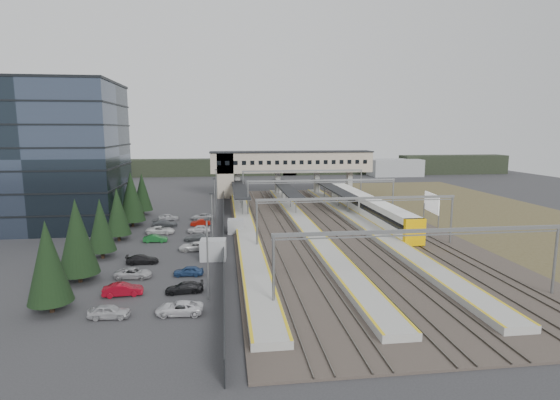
{
  "coord_description": "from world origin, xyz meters",
  "views": [
    {
      "loc": [
        -6.27,
        -65.78,
        16.28
      ],
      "look_at": [
        3.53,
        10.47,
        4.0
      ],
      "focal_mm": 28.0,
      "sensor_mm": 36.0,
      "label": 1
    }
  ],
  "objects": [
    {
      "name": "ground",
      "position": [
        0.0,
        0.0,
        0.0
      ],
      "size": [
        220.0,
        220.0,
        0.0
      ],
      "primitive_type": "plane",
      "color": "#2B2B2D",
      "rests_on": "ground"
    },
    {
      "name": "office_building",
      "position": [
        -36.0,
        12.0,
        12.19
      ],
      "size": [
        24.3,
        18.3,
        24.3
      ],
      "color": "#303A4C",
      "rests_on": "ground"
    },
    {
      "name": "fence",
      "position": [
        -6.5,
        5.0,
        1.0
      ],
      "size": [
        0.08,
        90.0,
        2.0
      ],
      "color": "#26282B",
      "rests_on": "ground"
    },
    {
      "name": "treeline_far",
      "position": [
        23.81,
        92.28,
        2.95
      ],
      "size": [
        170.0,
        19.0,
        7.0
      ],
      "color": "black",
      "rests_on": "ground"
    },
    {
      "name": "conifer_row",
      "position": [
        -22.0,
        -3.86,
        4.84
      ],
      "size": [
        4.42,
        49.82,
        9.5
      ],
      "color": "black",
      "rests_on": "ground"
    },
    {
      "name": "train",
      "position": [
        20.0,
        11.29,
        2.16
      ],
      "size": [
        3.02,
        42.0,
        3.8
      ],
      "color": "white",
      "rests_on": "ground"
    },
    {
      "name": "rail_corridor",
      "position": [
        9.34,
        5.0,
        0.29
      ],
      "size": [
        34.0,
        90.0,
        0.92
      ],
      "color": "#312C27",
      "rests_on": "ground"
    },
    {
      "name": "scrub_east",
      "position": [
        45.0,
        5.0,
        0.03
      ],
      "size": [
        34.0,
        120.0,
        0.06
      ],
      "color": "#494024",
      "rests_on": "ground"
    },
    {
      "name": "relay_cabin_near",
      "position": [
        -7.85,
        -11.45,
        1.32
      ],
      "size": [
        3.34,
        2.56,
        2.64
      ],
      "color": "#939598",
      "rests_on": "ground"
    },
    {
      "name": "billboard",
      "position": [
        29.11,
        4.35,
        3.8
      ],
      "size": [
        0.76,
        6.47,
        5.6
      ],
      "color": "slate",
      "rests_on": "ground"
    },
    {
      "name": "canopies",
      "position": [
        7.0,
        27.0,
        3.92
      ],
      "size": [
        23.1,
        30.0,
        3.28
      ],
      "color": "black",
      "rests_on": "ground"
    },
    {
      "name": "relay_cabin_far",
      "position": [
        -4.6,
        2.65,
        1.15
      ],
      "size": [
        2.6,
        2.19,
        2.3
      ],
      "color": "#939598",
      "rests_on": "ground"
    },
    {
      "name": "car_park",
      "position": [
        -13.52,
        -6.23,
        0.59
      ],
      "size": [
        10.48,
        44.65,
        1.27
      ],
      "color": "#A8A8AC",
      "rests_on": "ground"
    },
    {
      "name": "footbridge",
      "position": [
        7.7,
        42.0,
        7.93
      ],
      "size": [
        40.4,
        6.4,
        11.2
      ],
      "color": "tan",
      "rests_on": "ground"
    },
    {
      "name": "gantries",
      "position": [
        12.0,
        3.0,
        6.0
      ],
      "size": [
        28.4,
        62.28,
        7.17
      ],
      "color": "slate",
      "rests_on": "ground"
    },
    {
      "name": "lampposts",
      "position": [
        -8.0,
        1.25,
        4.34
      ],
      "size": [
        0.5,
        53.25,
        8.07
      ],
      "color": "slate",
      "rests_on": "ground"
    }
  ]
}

